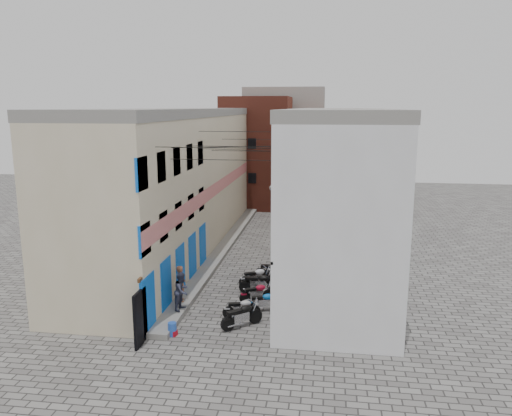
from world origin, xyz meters
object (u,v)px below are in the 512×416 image
at_px(person_b, 182,291).
at_px(water_jug_far, 172,329).
at_px(motorcycle_f, 256,276).
at_px(motorcycle_e, 259,282).
at_px(motorcycle_a, 242,314).
at_px(water_jug_near, 172,329).
at_px(red_crate, 172,333).
at_px(motorcycle_c, 264,301).
at_px(person_a, 181,283).
at_px(motorcycle_b, 242,307).
at_px(motorcycle_d, 257,292).
at_px(motorcycle_g, 274,270).

height_order(person_b, water_jug_far, person_b).
bearing_deg(motorcycle_f, motorcycle_e, -13.47).
bearing_deg(motorcycle_a, water_jug_near, -107.28).
relative_size(motorcycle_e, red_crate, 5.69).
distance_m(motorcycle_a, water_jug_near, 2.92).
xyz_separation_m(motorcycle_a, motorcycle_c, (0.70, 1.78, -0.07)).
relative_size(person_b, red_crate, 4.83).
distance_m(person_a, red_crate, 3.24).
bearing_deg(red_crate, motorcycle_b, 40.40).
xyz_separation_m(motorcycle_c, water_jug_near, (-3.36, -2.96, -0.23)).
distance_m(motorcycle_f, water_jug_near, 6.65).
bearing_deg(red_crate, motorcycle_d, 54.32).
xyz_separation_m(motorcycle_c, person_a, (-3.88, 0.09, 0.59)).
bearing_deg(red_crate, water_jug_far, 0.00).
relative_size(person_b, water_jug_near, 3.15).
distance_m(motorcycle_a, motorcycle_d, 2.86).
bearing_deg(person_a, red_crate, 170.87).
bearing_deg(motorcycle_c, water_jug_near, -63.51).
distance_m(person_b, water_jug_far, 2.24).
height_order(motorcycle_b, water_jug_near, motorcycle_b).
relative_size(motorcycle_b, red_crate, 4.72).
xyz_separation_m(motorcycle_c, motorcycle_d, (-0.47, 1.06, -0.00)).
xyz_separation_m(person_b, water_jug_near, (0.19, -2.07, -0.84)).
relative_size(motorcycle_f, red_crate, 5.24).
xyz_separation_m(person_a, water_jug_near, (0.52, -3.05, -0.82)).
xyz_separation_m(water_jug_near, red_crate, (0.00, 0.00, -0.16)).
bearing_deg(motorcycle_g, motorcycle_b, -12.09).
bearing_deg(motorcycle_c, motorcycle_e, 178.32).
height_order(motorcycle_b, motorcycle_f, motorcycle_f).
distance_m(motorcycle_c, motorcycle_f, 3.28).
height_order(motorcycle_a, motorcycle_f, motorcycle_a).
bearing_deg(person_b, motorcycle_c, -63.68).
bearing_deg(motorcycle_d, motorcycle_g, 144.50).
bearing_deg(motorcycle_e, motorcycle_b, -6.88).
xyz_separation_m(motorcycle_e, motorcycle_f, (-0.30, 1.04, -0.05)).
bearing_deg(motorcycle_g, person_b, -37.15).
bearing_deg(water_jug_far, motorcycle_g, 64.83).
bearing_deg(water_jug_far, motorcycle_b, 40.40).
xyz_separation_m(motorcycle_e, red_crate, (-2.86, -5.10, -0.48)).
height_order(motorcycle_b, motorcycle_d, motorcycle_d).
xyz_separation_m(motorcycle_c, motorcycle_e, (-0.50, 2.14, 0.08)).
height_order(motorcycle_d, water_jug_near, motorcycle_d).
bearing_deg(motorcycle_e, water_jug_far, -29.05).
bearing_deg(water_jug_near, motorcycle_c, 41.38).
height_order(motorcycle_c, motorcycle_e, motorcycle_e).
xyz_separation_m(motorcycle_e, water_jug_far, (-2.86, -5.10, -0.32)).
xyz_separation_m(motorcycle_a, person_a, (-3.18, 1.87, 0.52)).
height_order(motorcycle_d, motorcycle_g, motorcycle_g).
bearing_deg(motorcycle_c, person_a, -106.18).
relative_size(person_a, person_b, 0.98).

